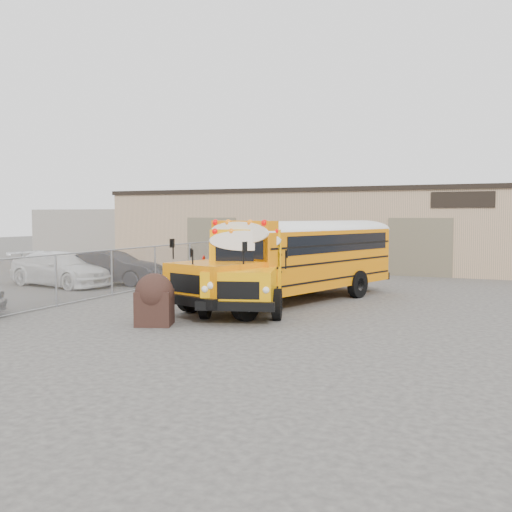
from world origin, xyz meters
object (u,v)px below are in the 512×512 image
at_px(tarp_bundle, 154,299).
at_px(school_bus_right, 382,247).
at_px(school_bus_left, 270,249).
at_px(car_white, 60,269).
at_px(car_dark, 111,268).

bearing_deg(tarp_bundle, school_bus_right, 71.03).
distance_m(school_bus_left, school_bus_right, 5.05).
bearing_deg(car_white, tarp_bundle, -115.46).
xyz_separation_m(tarp_bundle, car_white, (-8.94, 6.06, -0.00)).
bearing_deg(school_bus_right, tarp_bundle, -108.97).
bearing_deg(car_white, school_bus_left, -50.99).
height_order(school_bus_right, car_dark, school_bus_right).
height_order(school_bus_right, car_white, school_bus_right).
bearing_deg(school_bus_right, car_dark, -158.54).
relative_size(school_bus_left, car_dark, 2.08).
relative_size(car_white, car_dark, 1.14).
relative_size(tarp_bundle, car_white, 0.28).
bearing_deg(car_white, school_bus_right, -57.29).
height_order(car_white, car_dark, car_white).
bearing_deg(school_bus_left, tarp_bundle, -85.51).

